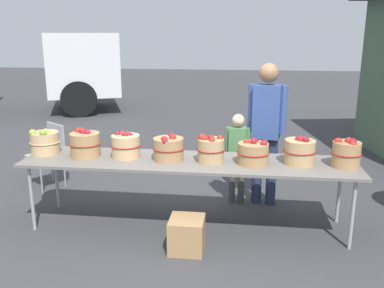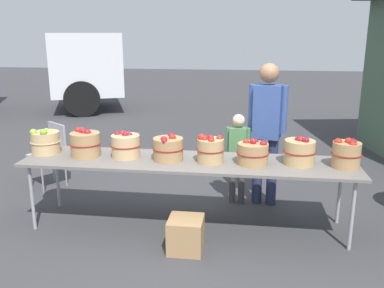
{
  "view_description": "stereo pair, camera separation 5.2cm",
  "coord_description": "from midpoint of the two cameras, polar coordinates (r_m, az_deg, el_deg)",
  "views": [
    {
      "loc": [
        0.56,
        -4.13,
        2.05
      ],
      "look_at": [
        0.0,
        0.3,
        0.85
      ],
      "focal_mm": 38.81,
      "sensor_mm": 36.0,
      "label": 1
    },
    {
      "loc": [
        0.61,
        -4.12,
        2.05
      ],
      "look_at": [
        0.0,
        0.3,
        0.85
      ],
      "focal_mm": 38.81,
      "sensor_mm": 36.0,
      "label": 2
    }
  ],
  "objects": [
    {
      "name": "produce_crate",
      "position": [
        4.1,
        -1.09,
        -12.34
      ],
      "size": [
        0.33,
        0.33,
        0.33
      ],
      "primitive_type": "cube",
      "color": "#A87F51",
      "rests_on": "ground"
    },
    {
      "name": "apple_basket_red_3",
      "position": [
        4.28,
        2.22,
        -0.73
      ],
      "size": [
        0.29,
        0.29,
        0.3
      ],
      "color": "tan",
      "rests_on": "market_table"
    },
    {
      "name": "market_table",
      "position": [
        4.37,
        -0.83,
        -2.68
      ],
      "size": [
        3.5,
        0.76,
        0.75
      ],
      "color": "slate",
      "rests_on": "ground"
    },
    {
      "name": "apple_basket_red_0",
      "position": [
        4.63,
        -14.79,
        0.03
      ],
      "size": [
        0.34,
        0.34,
        0.31
      ],
      "color": "#A87F51",
      "rests_on": "market_table"
    },
    {
      "name": "apple_basket_red_4",
      "position": [
        4.27,
        8.09,
        -1.2
      ],
      "size": [
        0.33,
        0.33,
        0.27
      ],
      "color": "#A87F51",
      "rests_on": "market_table"
    },
    {
      "name": "folding_chair",
      "position": [
        5.96,
        -19.22,
        -0.81
      ],
      "size": [
        0.56,
        0.56,
        0.86
      ],
      "rotation": [
        0.0,
        0.0,
        5.67
      ],
      "color": "#99999E",
      "rests_on": "ground"
    },
    {
      "name": "apple_basket_green_0",
      "position": [
        4.87,
        -19.86,
        0.24
      ],
      "size": [
        0.33,
        0.33,
        0.3
      ],
      "color": "tan",
      "rests_on": "market_table"
    },
    {
      "name": "vendor_adult",
      "position": [
        4.99,
        9.91,
        2.8
      ],
      "size": [
        0.45,
        0.28,
        1.72
      ],
      "rotation": [
        0.0,
        0.0,
        2.95
      ],
      "color": "#262D4C",
      "rests_on": "ground"
    },
    {
      "name": "child_customer",
      "position": [
        5.04,
        5.96,
        -1.04
      ],
      "size": [
        0.3,
        0.16,
        1.12
      ],
      "rotation": [
        0.0,
        0.0,
        3.07
      ],
      "color": "#3F3F3F",
      "rests_on": "ground"
    },
    {
      "name": "ground_plane",
      "position": [
        4.64,
        -0.8,
        -11.15
      ],
      "size": [
        40.0,
        40.0,
        0.0
      ],
      "primitive_type": "plane",
      "color": "#38383A"
    },
    {
      "name": "apple_basket_red_1",
      "position": [
        4.5,
        -9.42,
        -0.22
      ],
      "size": [
        0.32,
        0.32,
        0.28
      ],
      "color": "tan",
      "rests_on": "market_table"
    },
    {
      "name": "apple_basket_red_6",
      "position": [
        4.39,
        20.13,
        -1.22
      ],
      "size": [
        0.29,
        0.29,
        0.31
      ],
      "color": "#A87F51",
      "rests_on": "market_table"
    },
    {
      "name": "apple_basket_red_2",
      "position": [
        4.36,
        -3.59,
        -0.62
      ],
      "size": [
        0.34,
        0.34,
        0.28
      ],
      "color": "#A87F51",
      "rests_on": "market_table"
    },
    {
      "name": "apple_basket_red_5",
      "position": [
        4.35,
        14.24,
        -0.99
      ],
      "size": [
        0.33,
        0.33,
        0.3
      ],
      "color": "tan",
      "rests_on": "market_table"
    }
  ]
}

